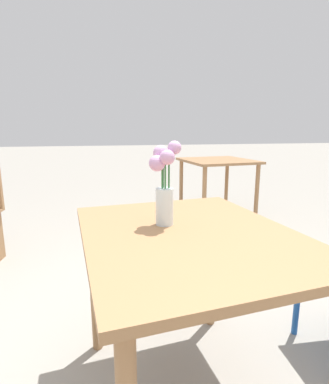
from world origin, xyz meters
name	(u,v)px	position (x,y,z in m)	size (l,w,h in m)	color
table_front	(188,257)	(0.00, 0.00, 0.64)	(0.86, 1.03, 0.75)	#9E7047
flower_vase	(164,186)	(-0.07, 0.10, 0.91)	(0.13, 0.13, 0.34)	silver
table_back	(217,168)	(1.17, 2.51, 0.64)	(0.89, 0.92, 0.75)	#9E7047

